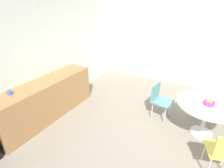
% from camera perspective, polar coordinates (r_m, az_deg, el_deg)
% --- Properties ---
extents(ground_plane, '(6.00, 6.00, 0.00)m').
position_cam_1_polar(ground_plane, '(3.81, 16.59, -17.28)').
color(ground_plane, gray).
extents(wall_back, '(6.00, 0.10, 2.60)m').
position_cam_1_polar(wall_back, '(4.59, -20.28, 8.44)').
color(wall_back, silver).
rests_on(wall_back, ground_plane).
extents(wall_side_right, '(0.10, 6.00, 2.60)m').
position_cam_1_polar(wall_side_right, '(5.97, 25.39, 11.19)').
color(wall_side_right, silver).
rests_on(wall_side_right, ground_plane).
extents(counter_block, '(2.49, 0.60, 0.90)m').
position_cam_1_polar(counter_block, '(4.36, -20.52, -4.72)').
color(counter_block, '#9E7042').
rests_on(counter_block, ground_plane).
extents(round_table, '(1.18, 1.18, 0.73)m').
position_cam_1_polar(round_table, '(3.93, 28.66, -7.13)').
color(round_table, silver).
rests_on(round_table, ground_plane).
extents(chair_teal, '(0.48, 0.48, 0.83)m').
position_cam_1_polar(chair_teal, '(4.18, 15.01, -4.10)').
color(chair_teal, silver).
rests_on(chair_teal, ground_plane).
extents(chair_yellow, '(0.52, 0.52, 0.83)m').
position_cam_1_polar(chair_yellow, '(3.21, 32.79, -17.87)').
color(chair_yellow, silver).
rests_on(chair_yellow, ground_plane).
extents(fruit_bowl, '(0.21, 0.21, 0.11)m').
position_cam_1_polar(fruit_bowl, '(3.81, 29.11, -5.32)').
color(fruit_bowl, '#D8338C').
rests_on(fruit_bowl, round_table).
extents(mug_white, '(0.13, 0.08, 0.09)m').
position_cam_1_polar(mug_white, '(3.85, -30.50, -2.40)').
color(mug_white, '#3F66BF').
rests_on(mug_white, counter_block).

